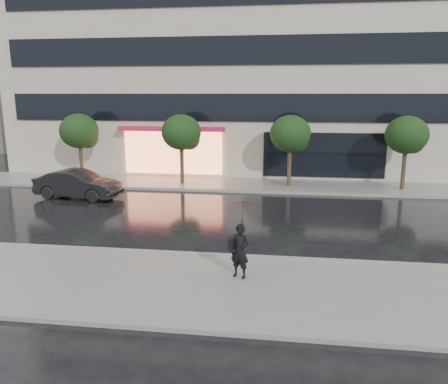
# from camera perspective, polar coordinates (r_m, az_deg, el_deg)

# --- Properties ---
(ground) EXTENTS (120.00, 120.00, 0.00)m
(ground) POSITION_cam_1_polar(r_m,az_deg,el_deg) (14.98, -2.87, -7.15)
(ground) COLOR black
(ground) RESTS_ON ground
(sidewalk_near) EXTENTS (60.00, 4.50, 0.12)m
(sidewalk_near) POSITION_cam_1_polar(r_m,az_deg,el_deg) (12.02, -5.76, -12.07)
(sidewalk_near) COLOR slate
(sidewalk_near) RESTS_ON ground
(sidewalk_far) EXTENTS (60.00, 3.50, 0.12)m
(sidewalk_far) POSITION_cam_1_polar(r_m,az_deg,el_deg) (24.76, 1.46, 0.99)
(sidewalk_far) COLOR slate
(sidewalk_far) RESTS_ON ground
(curb_near) EXTENTS (60.00, 0.25, 0.14)m
(curb_near) POSITION_cam_1_polar(r_m,az_deg,el_deg) (14.04, -3.62, -8.25)
(curb_near) COLOR gray
(curb_near) RESTS_ON ground
(curb_far) EXTENTS (60.00, 0.25, 0.14)m
(curb_far) POSITION_cam_1_polar(r_m,az_deg,el_deg) (23.05, 0.98, 0.14)
(curb_far) COLOR gray
(curb_far) RESTS_ON ground
(office_building) EXTENTS (30.00, 12.76, 18.00)m
(office_building) POSITION_cam_1_polar(r_m,az_deg,el_deg) (32.17, 3.15, 19.68)
(office_building) COLOR #B8AD9C
(office_building) RESTS_ON ground
(tree_far_west) EXTENTS (2.20, 2.20, 3.99)m
(tree_far_west) POSITION_cam_1_polar(r_m,az_deg,el_deg) (26.62, -18.23, 7.41)
(tree_far_west) COLOR #33261C
(tree_far_west) RESTS_ON ground
(tree_mid_west) EXTENTS (2.20, 2.20, 3.99)m
(tree_mid_west) POSITION_cam_1_polar(r_m,az_deg,el_deg) (24.61, -5.44, 7.60)
(tree_mid_west) COLOR #33261C
(tree_mid_west) RESTS_ON ground
(tree_mid_east) EXTENTS (2.20, 2.20, 3.99)m
(tree_mid_east) POSITION_cam_1_polar(r_m,az_deg,el_deg) (23.98, 8.79, 7.38)
(tree_mid_east) COLOR #33261C
(tree_mid_east) RESTS_ON ground
(tree_far_east) EXTENTS (2.20, 2.20, 3.99)m
(tree_far_east) POSITION_cam_1_polar(r_m,az_deg,el_deg) (24.83, 22.86, 6.72)
(tree_far_east) COLOR #33261C
(tree_far_east) RESTS_ON ground
(parked_car) EXTENTS (4.45, 2.06, 1.41)m
(parked_car) POSITION_cam_1_polar(r_m,az_deg,el_deg) (22.80, -18.53, 0.97)
(parked_car) COLOR black
(parked_car) RESTS_ON ground
(pedestrian_with_umbrella) EXTENTS (1.16, 1.17, 2.19)m
(pedestrian_with_umbrella) POSITION_cam_1_polar(r_m,az_deg,el_deg) (11.81, 2.27, -4.60)
(pedestrian_with_umbrella) COLOR black
(pedestrian_with_umbrella) RESTS_ON sidewalk_near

